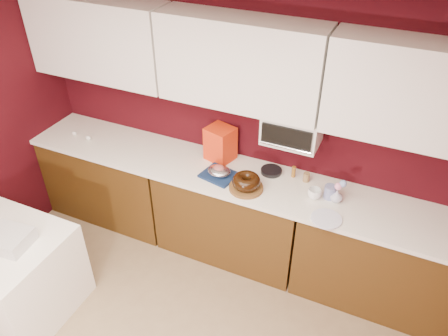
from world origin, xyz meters
name	(u,v)px	position (x,y,z in m)	size (l,w,h in m)	color
wall_back	(246,122)	(0.00, 2.25, 1.25)	(4.00, 0.02, 2.50)	#38070D
base_cabinet_left	(113,179)	(-1.33, 1.94, 0.43)	(1.31, 0.58, 0.86)	#472C0E
base_cabinet_center	(231,215)	(0.00, 1.94, 0.43)	(1.31, 0.58, 0.86)	#472C0E
base_cabinet_right	(379,259)	(1.33, 1.94, 0.43)	(1.31, 0.58, 0.86)	#472C0E
countertop	(232,176)	(0.00, 1.94, 0.88)	(4.00, 0.62, 0.04)	white
upper_cabinet_left	(98,39)	(-1.33, 2.08, 1.85)	(1.31, 0.33, 0.70)	white
upper_cabinet_center	(240,63)	(0.00, 2.08, 1.85)	(1.31, 0.33, 0.70)	white
upper_cabinet_right	(427,95)	(1.33, 2.08, 1.85)	(1.31, 0.33, 0.70)	white
toaster_oven	(292,128)	(0.45, 2.10, 1.38)	(0.45, 0.30, 0.25)	white
toaster_oven_door	(286,138)	(0.45, 1.94, 1.38)	(0.40, 0.02, 0.18)	black
toaster_oven_handle	(285,147)	(0.45, 1.93, 1.30)	(0.02, 0.02, 0.42)	silver
dining_table	(8,272)	(-1.40, 0.60, 0.38)	(1.00, 0.80, 0.75)	white
cake_base	(246,188)	(0.19, 1.80, 0.91)	(0.28, 0.28, 0.03)	brown
bundt_cake	(246,181)	(0.19, 1.80, 0.98)	(0.23, 0.23, 0.09)	black
navy_towel	(219,175)	(-0.09, 1.87, 0.91)	(0.29, 0.24, 0.02)	#132549
foil_ham_nest	(219,171)	(-0.09, 1.87, 0.96)	(0.20, 0.17, 0.07)	silver
roasted_ham	(219,169)	(-0.09, 1.87, 0.98)	(0.10, 0.08, 0.06)	#AF5650
pandoro_box	(220,144)	(-0.19, 2.12, 1.06)	(0.23, 0.21, 0.31)	red
dark_pan	(271,171)	(0.30, 2.10, 0.92)	(0.18, 0.18, 0.03)	black
coffee_mug	(314,193)	(0.73, 1.92, 0.95)	(0.09, 0.09, 0.10)	white
blue_jar	(330,192)	(0.84, 1.97, 0.96)	(0.09, 0.09, 0.11)	navy
flower_vase	(337,195)	(0.90, 1.95, 0.96)	(0.08, 0.08, 0.12)	#B5B9CD
flower_pink	(338,186)	(0.90, 1.95, 1.05)	(0.06, 0.06, 0.06)	pink
flower_blue	(343,184)	(0.93, 1.97, 1.07)	(0.06, 0.06, 0.06)	#86A2D6
china_plate	(326,219)	(0.89, 1.70, 0.91)	(0.23, 0.23, 0.01)	white
amber_bottle	(294,172)	(0.50, 2.12, 0.95)	(0.03, 0.03, 0.10)	brown
paper_cup	(306,177)	(0.61, 2.11, 0.94)	(0.05, 0.05, 0.08)	olive
egg_left	(74,133)	(-1.67, 1.90, 0.92)	(0.05, 0.04, 0.04)	silver
egg_right	(88,138)	(-1.49, 1.88, 0.92)	(0.06, 0.05, 0.05)	white
newspaper_stack	(8,239)	(-1.24, 0.61, 0.81)	(0.32, 0.26, 0.11)	silver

